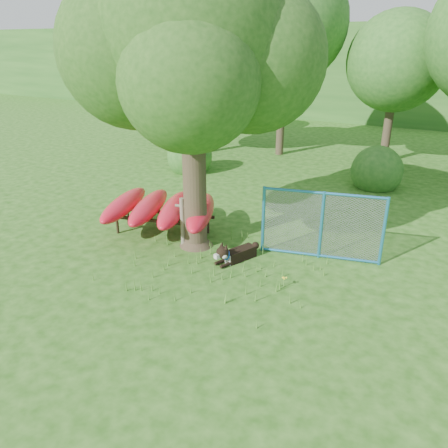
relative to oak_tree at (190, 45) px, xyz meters
The scene contains 14 objects.
ground 5.16m from the oak_tree, 61.05° to the right, with size 80.00×80.00×0.00m, color #1E4F0F.
oak_tree is the anchor object (origin of this frame).
wooden_post 4.10m from the oak_tree, 136.28° to the right, with size 0.35×0.18×1.29m.
kayak_rack 4.21m from the oak_tree, behind, with size 3.74×3.35×0.95m.
husky_dog 4.77m from the oak_tree, 14.22° to the right, with size 0.68×1.21×0.57m.
fence_section 5.02m from the oak_tree, 16.29° to the left, with size 2.79×0.76×2.79m.
wildflower_clump 5.43m from the oak_tree, 16.73° to the right, with size 0.11×0.11×0.24m.
bg_tree_a 9.96m from the oak_tree, 123.83° to the left, with size 4.40×4.40×6.70m.
bg_tree_b 10.50m from the oak_tree, 101.25° to the left, with size 5.20×5.20×8.22m.
bg_tree_c 11.55m from the oak_tree, 77.70° to the left, with size 4.00×4.00×6.12m.
bg_tree_f 13.88m from the oak_tree, 125.51° to the left, with size 3.60×3.60×5.55m.
shrub_left 8.51m from the oak_tree, 125.02° to the left, with size 1.80×1.80×1.80m, color #265C1D.
shrub_mid 9.18m from the oak_tree, 67.86° to the left, with size 1.80×1.80×1.80m, color #265C1D.
wooded_hillside 26.35m from the oak_tree, 87.91° to the left, with size 80.00×12.00×6.00m, color #265C1D.
Camera 1 is at (4.75, -6.76, 4.81)m, focal length 35.00 mm.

